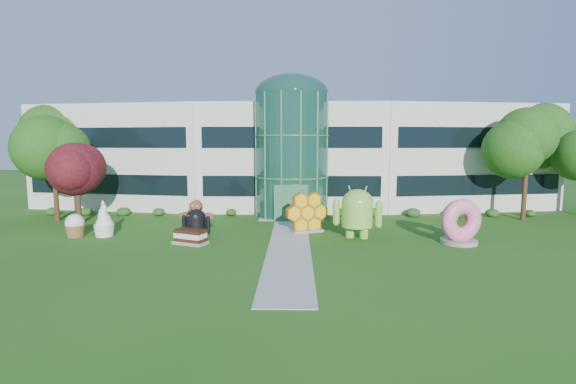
# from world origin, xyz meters

# --- Properties ---
(ground) EXTENTS (140.00, 140.00, 0.00)m
(ground) POSITION_xyz_m (0.00, 0.00, 0.00)
(ground) COLOR #215114
(ground) RESTS_ON ground
(building) EXTENTS (46.00, 15.00, 9.30)m
(building) POSITION_xyz_m (0.00, 18.00, 4.65)
(building) COLOR beige
(building) RESTS_ON ground
(atrium) EXTENTS (6.00, 6.00, 9.80)m
(atrium) POSITION_xyz_m (0.00, 12.00, 4.90)
(atrium) COLOR #194738
(atrium) RESTS_ON ground
(walkway) EXTENTS (2.40, 20.00, 0.04)m
(walkway) POSITION_xyz_m (0.00, 2.00, 0.02)
(walkway) COLOR #9E9E93
(walkway) RESTS_ON ground
(tree_red) EXTENTS (4.00, 4.00, 6.00)m
(tree_red) POSITION_xyz_m (-15.50, 7.50, 3.00)
(tree_red) COLOR #3F0C14
(tree_red) RESTS_ON ground
(trees_backdrop) EXTENTS (52.00, 8.00, 8.40)m
(trees_backdrop) POSITION_xyz_m (0.00, 13.00, 4.20)
(trees_backdrop) COLOR #254E13
(trees_backdrop) RESTS_ON ground
(android_green) EXTENTS (3.65, 2.93, 3.61)m
(android_green) POSITION_xyz_m (4.21, 3.52, 1.80)
(android_green) COLOR #82C43F
(android_green) RESTS_ON ground
(android_black) EXTENTS (2.18, 1.68, 2.21)m
(android_black) POSITION_xyz_m (-5.79, 2.97, 1.11)
(android_black) COLOR black
(android_black) RESTS_ON ground
(donut) EXTENTS (2.85, 1.90, 2.71)m
(donut) POSITION_xyz_m (10.05, 2.13, 1.36)
(donut) COLOR #E95890
(donut) RESTS_ON ground
(gingerbread) EXTENTS (2.70, 1.39, 2.38)m
(gingerbread) POSITION_xyz_m (-5.94, 3.61, 1.19)
(gingerbread) COLOR brown
(gingerbread) RESTS_ON ground
(ice_cream_sandwich) EXTENTS (2.22, 1.68, 0.89)m
(ice_cream_sandwich) POSITION_xyz_m (-5.84, 1.69, 0.44)
(ice_cream_sandwich) COLOR black
(ice_cream_sandwich) RESTS_ON ground
(honeycomb) EXTENTS (3.26, 2.10, 2.41)m
(honeycomb) POSITION_xyz_m (1.10, 5.22, 1.21)
(honeycomb) COLOR yellow
(honeycomb) RESTS_ON ground
(froyo) EXTENTS (1.62, 1.62, 2.30)m
(froyo) POSITION_xyz_m (-11.87, 3.65, 1.15)
(froyo) COLOR white
(froyo) RESTS_ON ground
(cupcake) EXTENTS (1.51, 1.51, 1.49)m
(cupcake) POSITION_xyz_m (-13.61, 3.40, 0.74)
(cupcake) COLOR white
(cupcake) RESTS_ON ground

